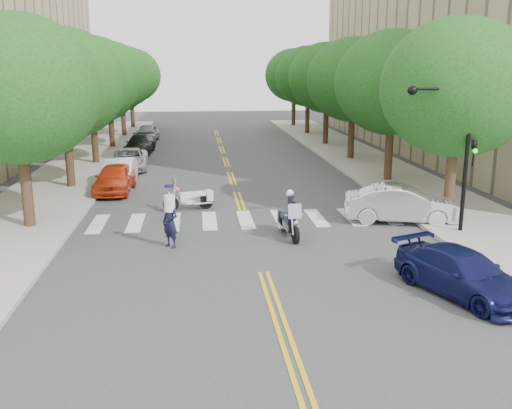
{
  "coord_description": "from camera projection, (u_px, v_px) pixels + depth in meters",
  "views": [
    {
      "loc": [
        -2.03,
        -17.04,
        6.36
      ],
      "look_at": [
        0.17,
        3.88,
        1.3
      ],
      "focal_mm": 40.0,
      "sensor_mm": 36.0,
      "label": 1
    }
  ],
  "objects": [
    {
      "name": "parked_car_b",
      "position": [
        119.0,
        173.0,
        31.38
      ],
      "size": [
        1.58,
        4.49,
        1.48
      ],
      "primitive_type": "imported",
      "rotation": [
        0.0,
        0.0,
        -0.0
      ],
      "color": "white",
      "rests_on": "ground"
    },
    {
      "name": "sidewalk_left",
      "position": [
        86.0,
        163.0,
        38.46
      ],
      "size": [
        5.0,
        60.0,
        0.15
      ],
      "primitive_type": "cube",
      "color": "#9E9991",
      "rests_on": "ground"
    },
    {
      "name": "sedan_blue",
      "position": [
        463.0,
        273.0,
        16.26
      ],
      "size": [
        3.32,
        4.8,
        1.29
      ],
      "primitive_type": "imported",
      "rotation": [
        0.0,
        0.0,
        0.38
      ],
      "color": "#101346",
      "rests_on": "ground"
    },
    {
      "name": "tree_l_0",
      "position": [
        17.0,
        89.0,
        21.78
      ],
      "size": [
        6.4,
        6.4,
        8.45
      ],
      "color": "#382316",
      "rests_on": "ground"
    },
    {
      "name": "motorcycle_police",
      "position": [
        289.0,
        216.0,
        21.83
      ],
      "size": [
        0.83,
        2.3,
        1.87
      ],
      "rotation": [
        0.0,
        0.0,
        3.24
      ],
      "color": "black",
      "rests_on": "ground"
    },
    {
      "name": "tree_r_4",
      "position": [
        308.0,
        76.0,
        54.51
      ],
      "size": [
        6.4,
        6.4,
        8.45
      ],
      "color": "#382316",
      "rests_on": "ground"
    },
    {
      "name": "parked_car_d",
      "position": [
        140.0,
        144.0,
        43.27
      ],
      "size": [
        2.24,
        4.88,
        1.38
      ],
      "primitive_type": "imported",
      "rotation": [
        0.0,
        0.0,
        -0.06
      ],
      "color": "black",
      "rests_on": "ground"
    },
    {
      "name": "parked_car_c",
      "position": [
        130.0,
        159.0,
        36.39
      ],
      "size": [
        2.47,
        4.91,
        1.33
      ],
      "primitive_type": "imported",
      "rotation": [
        0.0,
        0.0,
        0.05
      ],
      "color": "#A8ABB0",
      "rests_on": "ground"
    },
    {
      "name": "tree_r_5",
      "position": [
        294.0,
        75.0,
        62.25
      ],
      "size": [
        6.4,
        6.4,
        8.45
      ],
      "color": "#382316",
      "rests_on": "ground"
    },
    {
      "name": "tree_l_4",
      "position": [
        121.0,
        77.0,
        52.72
      ],
      "size": [
        6.4,
        6.4,
        8.45
      ],
      "color": "#382316",
      "rests_on": "ground"
    },
    {
      "name": "tree_r_2",
      "position": [
        353.0,
        80.0,
        39.04
      ],
      "size": [
        6.4,
        6.4,
        8.45
      ],
      "color": "#382316",
      "rests_on": "ground"
    },
    {
      "name": "parked_car_e",
      "position": [
        147.0,
        133.0,
        50.23
      ],
      "size": [
        1.98,
        4.5,
        1.51
      ],
      "primitive_type": "imported",
      "rotation": [
        0.0,
        0.0,
        -0.05
      ],
      "color": "gray",
      "rests_on": "ground"
    },
    {
      "name": "officer_standing",
      "position": [
        170.0,
        222.0,
        20.53
      ],
      "size": [
        0.8,
        0.79,
        1.86
      ],
      "primitive_type": "imported",
      "rotation": [
        0.0,
        0.0,
        -0.76
      ],
      "color": "black",
      "rests_on": "ground"
    },
    {
      "name": "sidewalk_right",
      "position": [
        360.0,
        159.0,
        40.4
      ],
      "size": [
        5.0,
        60.0,
        0.15
      ],
      "primitive_type": "cube",
      "color": "#9E9991",
      "rests_on": "ground"
    },
    {
      "name": "parked_car_a",
      "position": [
        115.0,
        179.0,
        29.61
      ],
      "size": [
        1.97,
        4.48,
        1.5
      ],
      "primitive_type": "imported",
      "rotation": [
        0.0,
        0.0,
        -0.05
      ],
      "color": "red",
      "rests_on": "ground"
    },
    {
      "name": "tree_r_0",
      "position": [
        458.0,
        88.0,
        23.57
      ],
      "size": [
        6.4,
        6.4,
        8.45
      ],
      "color": "#382316",
      "rests_on": "ground"
    },
    {
      "name": "ground",
      "position": [
        263.0,
        272.0,
        18.17
      ],
      "size": [
        140.0,
        140.0,
        0.0
      ],
      "primitive_type": "plane",
      "color": "#38383A",
      "rests_on": "ground"
    },
    {
      "name": "tree_r_3",
      "position": [
        327.0,
        78.0,
        46.78
      ],
      "size": [
        6.4,
        6.4,
        8.45
      ],
      "color": "#382316",
      "rests_on": "ground"
    },
    {
      "name": "tree_l_5",
      "position": [
        131.0,
        76.0,
        60.46
      ],
      "size": [
        6.4,
        6.4,
        8.45
      ],
      "color": "#382316",
      "rests_on": "ground"
    },
    {
      "name": "traffic_signal_pole",
      "position": [
        456.0,
        140.0,
        21.47
      ],
      "size": [
        2.82,
        0.42,
        6.0
      ],
      "color": "black",
      "rests_on": "ground"
    },
    {
      "name": "tree_r_1",
      "position": [
        393.0,
        83.0,
        31.31
      ],
      "size": [
        6.4,
        6.4,
        8.45
      ],
      "color": "#382316",
      "rests_on": "ground"
    },
    {
      "name": "tree_l_2",
      "position": [
        91.0,
        80.0,
        37.25
      ],
      "size": [
        6.4,
        6.4,
        8.45
      ],
      "color": "#382316",
      "rests_on": "ground"
    },
    {
      "name": "convertible",
      "position": [
        402.0,
        204.0,
        23.94
      ],
      "size": [
        4.99,
        2.75,
        1.56
      ],
      "primitive_type": "imported",
      "rotation": [
        0.0,
        0.0,
        1.33
      ],
      "color": "silver",
      "rests_on": "ground"
    },
    {
      "name": "tree_l_3",
      "position": [
        109.0,
        78.0,
        44.99
      ],
      "size": [
        6.4,
        6.4,
        8.45
      ],
      "color": "#382316",
      "rests_on": "ground"
    },
    {
      "name": "motorcycle_parked",
      "position": [
        193.0,
        199.0,
        26.08
      ],
      "size": [
        2.29,
        0.98,
        1.51
      ],
      "rotation": [
        0.0,
        0.0,
        1.85
      ],
      "color": "black",
      "rests_on": "ground"
    },
    {
      "name": "tree_l_1",
      "position": [
        64.0,
        84.0,
        29.52
      ],
      "size": [
        6.4,
        6.4,
        8.45
      ],
      "color": "#382316",
      "rests_on": "ground"
    }
  ]
}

